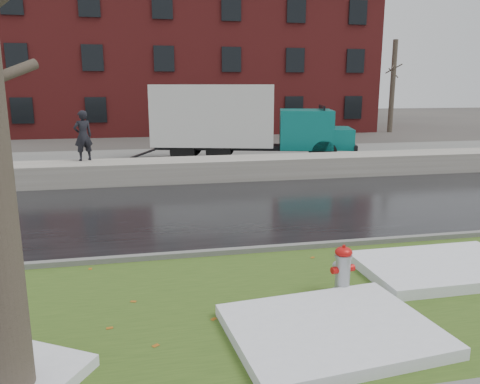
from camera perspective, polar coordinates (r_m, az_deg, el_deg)
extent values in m
plane|color=#47423D|center=(8.33, 1.22, -10.02)|extent=(120.00, 120.00, 0.00)
cube|color=#304918|center=(7.22, 3.50, -13.60)|extent=(60.00, 4.50, 0.04)
cube|color=black|center=(12.53, -3.38, -2.14)|extent=(60.00, 7.00, 0.03)
cube|color=slate|center=(20.81, -6.81, 3.73)|extent=(60.00, 9.00, 0.03)
cube|color=slate|center=(9.21, -0.17, -7.27)|extent=(60.00, 0.15, 0.14)
cube|color=#A29D94|center=(16.53, -5.52, 2.72)|extent=(60.00, 1.60, 0.75)
cube|color=maroon|center=(37.72, -6.23, 15.30)|extent=(26.00, 12.00, 10.00)
cylinder|color=brown|center=(33.76, -19.41, 12.03)|extent=(0.36, 0.36, 6.50)
cylinder|color=brown|center=(33.77, -19.53, 13.63)|extent=(0.84, 1.62, 0.73)
cylinder|color=brown|center=(33.81, -19.64, 15.15)|extent=(1.08, 1.26, 0.66)
cylinder|color=brown|center=(33.76, -19.45, 12.62)|extent=(1.40, 0.61, 0.63)
cylinder|color=brown|center=(36.14, 18.10, 12.11)|extent=(0.36, 0.36, 6.50)
cylinder|color=brown|center=(36.15, 18.21, 13.61)|extent=(0.84, 1.62, 0.73)
cylinder|color=brown|center=(36.19, 18.31, 15.03)|extent=(1.08, 1.26, 0.66)
cylinder|color=brown|center=(36.14, 18.14, 12.66)|extent=(1.40, 0.61, 0.63)
cylinder|color=#96999D|center=(7.54, 12.40, -9.65)|extent=(0.26, 0.26, 0.70)
ellipsoid|color=#B4100E|center=(7.41, 12.53, -7.16)|extent=(0.31, 0.31, 0.16)
cylinder|color=#B4100E|center=(7.38, 12.56, -6.51)|extent=(0.06, 0.06, 0.05)
cylinder|color=#B4100E|center=(7.44, 11.48, -9.34)|extent=(0.12, 0.12, 0.11)
cylinder|color=#B4100E|center=(7.59, 13.35, -8.98)|extent=(0.12, 0.12, 0.11)
cylinder|color=#96999D|center=(7.62, 11.84, -8.80)|extent=(0.15, 0.12, 0.14)
cube|color=black|center=(20.77, 0.33, 5.51)|extent=(7.67, 2.98, 0.21)
cube|color=silver|center=(20.76, -3.16, 9.35)|extent=(5.65, 3.71, 2.60)
cube|color=#0B6763|center=(20.70, 7.99, 7.64)|extent=(2.75, 2.82, 1.64)
cube|color=#0B6763|center=(20.89, 11.80, 6.48)|extent=(1.68, 2.35, 0.87)
cube|color=black|center=(20.72, 9.92, 9.18)|extent=(0.59, 1.87, 0.87)
cube|color=black|center=(21.54, -11.55, 4.67)|extent=(1.90, 1.55, 0.65)
cylinder|color=black|center=(19.87, 10.20, 4.70)|extent=(1.10, 0.56, 1.06)
cylinder|color=black|center=(21.86, 9.63, 5.43)|extent=(1.10, 0.56, 1.06)
cylinder|color=black|center=(19.87, -2.63, 4.89)|extent=(1.10, 0.56, 1.06)
cylinder|color=black|center=(21.86, -2.04, 5.60)|extent=(1.10, 0.56, 1.06)
cylinder|color=black|center=(20.10, -7.01, 4.90)|extent=(1.10, 0.56, 1.06)
cylinder|color=black|center=(22.07, -6.04, 5.61)|extent=(1.10, 0.56, 1.06)
imported|color=black|center=(16.85, -18.59, 6.53)|extent=(0.74, 0.63, 1.70)
cube|color=silver|center=(6.46, 11.07, -16.18)|extent=(2.78, 2.25, 0.16)
cube|color=silver|center=(9.01, 23.40, -8.43)|extent=(2.81, 1.82, 0.18)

